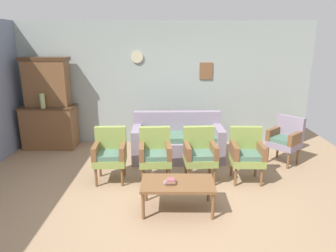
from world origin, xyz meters
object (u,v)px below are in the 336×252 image
Objects in this scene: armchair_by_doorway at (200,152)px; floor_vase_by_wall at (296,137)px; floral_couch at (178,142)px; side_cabinet at (50,127)px; coffee_table at (178,185)px; vase_on_cabinet at (42,101)px; armchair_near_couch_end at (155,152)px; book_stack_on_table at (170,181)px; wingback_chair_by_fireplace at (286,138)px; armchair_near_cabinet at (247,152)px; armchair_row_middle at (110,152)px.

armchair_by_doorway reaches higher than floor_vase_by_wall.
side_cabinet is at bearing 167.47° from floral_couch.
coffee_table is at bearing -136.76° from floor_vase_by_wall.
vase_on_cabinet is 2.87m from armchair_near_couch_end.
armchair_near_couch_end is 0.90× the size of coffee_table.
side_cabinet is at bearing 135.20° from book_stack_on_table.
wingback_chair_by_fireplace is at bearing -9.85° from side_cabinet.
coffee_table is (2.76, -2.38, -0.71)m from vase_on_cabinet.
coffee_table is at bearing -40.78° from vase_on_cabinet.
side_cabinet is 2.05× the size of floor_vase_by_wall.
armchair_near_cabinet is (3.94, -1.43, -0.59)m from vase_on_cabinet.
armchair_near_couch_end reaches higher than coffee_table.
vase_on_cabinet reaches higher than armchair_by_doorway.
side_cabinet is 1.16× the size of coffee_table.
armchair_row_middle is 2.28m from armchair_near_cabinet.
armchair_by_doorway is (1.50, 0.02, 0.00)m from armchair_row_middle.
floor_vase_by_wall is at bearing 22.36° from armchair_row_middle.
floral_couch is 1.95m from coffee_table.
armchair_by_doorway is (3.15, -1.43, -0.59)m from vase_on_cabinet.
vase_on_cabinet is at bearing 172.35° from wingback_chair_by_fireplace.
side_cabinet reaches higher than armchair_by_doorway.
side_cabinet is 1.28× the size of wingback_chair_by_fireplace.
side_cabinet is at bearing 170.15° from wingback_chair_by_fireplace.
armchair_near_couch_end and armchair_by_doorway have the same top height.
armchair_by_doorway is at bearing -145.91° from floor_vase_by_wall.
side_cabinet is at bearing 136.82° from coffee_table.
book_stack_on_table is at bearing -94.28° from floral_couch.
book_stack_on_table is at bearing -141.26° from wingback_chair_by_fireplace.
vase_on_cabinet is 2.94m from floral_couch.
floor_vase_by_wall is at bearing 54.85° from wingback_chair_by_fireplace.
armchair_near_cabinet is at bearing -41.55° from floral_couch.
floral_couch is at bearing 109.22° from armchair_by_doorway.
floral_couch is 2.01m from book_stack_on_table.
armchair_near_couch_end is at bearing -162.00° from wingback_chair_by_fireplace.
coffee_table is (-0.39, -0.96, -0.12)m from armchair_by_doorway.
floral_couch is 1.07m from armchair_by_doorway.
armchair_by_doorway and armchair_near_cabinet have the same top height.
armchair_near_cabinet reaches higher than book_stack_on_table.
armchair_row_middle is at bearing 139.76° from coffee_table.
side_cabinet is at bearing 157.52° from armchair_near_cabinet.
floor_vase_by_wall reaches higher than coffee_table.
coffee_table is at bearing 22.64° from book_stack_on_table.
floral_couch is at bearing -168.66° from floor_vase_by_wall.
vase_on_cabinet reaches higher than floor_vase_by_wall.
book_stack_on_table is (-0.11, -0.04, 0.08)m from coffee_table.
armchair_near_couch_end is at bearing -0.35° from armchair_row_middle.
armchair_by_doorway and wingback_chair_by_fireplace have the same top height.
wingback_chair_by_fireplace is (2.06, -0.22, 0.17)m from floral_couch.
side_cabinet is 2.85m from floral_couch.
floral_couch is (2.78, -0.62, -0.14)m from side_cabinet.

